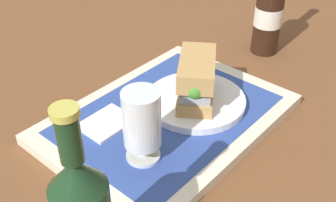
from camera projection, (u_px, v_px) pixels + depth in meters
ground_plane at (168, 123)px, 0.78m from camera, size 3.00×3.00×0.00m
tray at (168, 118)px, 0.77m from camera, size 0.44×0.32×0.02m
placemat at (168, 114)px, 0.77m from camera, size 0.38×0.27×0.00m
plate at (196, 101)px, 0.79m from camera, size 0.19×0.19×0.01m
sandwich at (196, 79)px, 0.76m from camera, size 0.14×0.13×0.08m
beer_glass at (142, 124)px, 0.63m from camera, size 0.06×0.06×0.12m
napkin_folded at (107, 123)px, 0.74m from camera, size 0.09×0.07×0.01m
second_bottle at (269, 10)px, 0.95m from camera, size 0.07×0.07×0.27m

